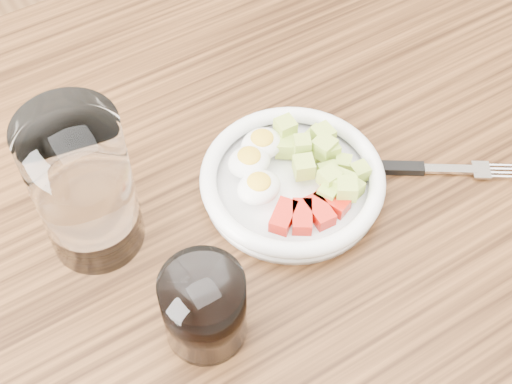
# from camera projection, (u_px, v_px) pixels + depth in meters

# --- Properties ---
(dining_table) EXTENTS (1.50, 0.90, 0.77)m
(dining_table) POSITION_uv_depth(u_px,v_px,m) (268.00, 259.00, 0.84)
(dining_table) COLOR brown
(dining_table) RESTS_ON ground
(bowl) EXTENTS (0.20, 0.20, 0.05)m
(bowl) POSITION_uv_depth(u_px,v_px,m) (292.00, 178.00, 0.76)
(bowl) COLOR white
(bowl) RESTS_ON dining_table
(fork) EXTENTS (0.18, 0.13, 0.01)m
(fork) POSITION_uv_depth(u_px,v_px,m) (404.00, 168.00, 0.78)
(fork) COLOR black
(fork) RESTS_ON dining_table
(water_glass) EXTENTS (0.09, 0.09, 0.17)m
(water_glass) POSITION_uv_depth(u_px,v_px,m) (83.00, 187.00, 0.67)
(water_glass) COLOR white
(water_glass) RESTS_ON dining_table
(coffee_glass) EXTENTS (0.08, 0.08, 0.09)m
(coffee_glass) POSITION_uv_depth(u_px,v_px,m) (204.00, 308.00, 0.64)
(coffee_glass) COLOR white
(coffee_glass) RESTS_ON dining_table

